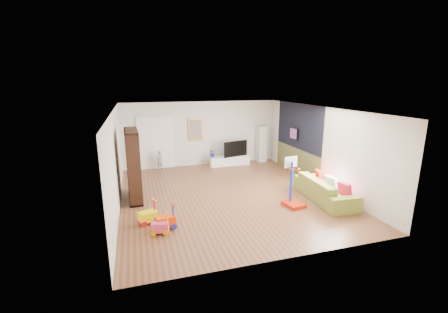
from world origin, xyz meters
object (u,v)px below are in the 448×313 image
object	(u,v)px
media_console	(230,161)
bookshelf	(133,165)
basketball_hoop	(295,183)
sofa	(325,189)

from	to	relation	value
media_console	bookshelf	world-z (taller)	bookshelf
media_console	basketball_hoop	world-z (taller)	basketball_hoop
bookshelf	sofa	size ratio (longest dim) A/B	0.92
bookshelf	sofa	world-z (taller)	bookshelf
sofa	bookshelf	bearing A→B (deg)	75.82
media_console	sofa	size ratio (longest dim) A/B	0.74
bookshelf	sofa	xyz separation A→B (m)	(5.48, -1.77, -0.72)
media_console	bookshelf	size ratio (longest dim) A/B	0.80
bookshelf	basketball_hoop	distance (m)	4.77
media_console	bookshelf	distance (m)	4.90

